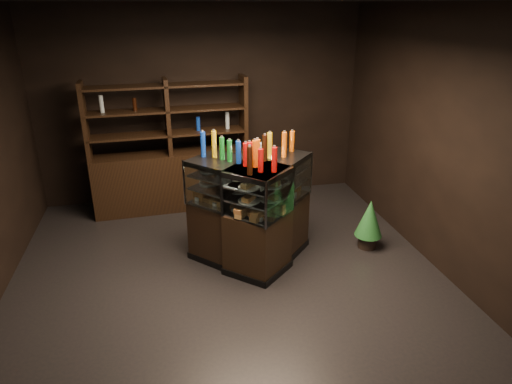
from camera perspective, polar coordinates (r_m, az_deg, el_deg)
ground at (r=5.52m, az=-3.49°, el=-10.15°), size 5.00×5.00×0.00m
room_shell at (r=4.76m, az=-4.04°, el=9.92°), size 5.02×5.02×3.01m
display_case at (r=5.56m, az=-0.31°, el=-4.63°), size 1.61×1.28×1.30m
food_display at (r=5.34m, az=-0.30°, el=0.22°), size 1.25×0.92×0.41m
bottles_top at (r=5.18m, az=-0.34°, el=5.20°), size 1.08×0.78×0.30m
potted_conifer at (r=6.04m, az=14.03°, el=-3.10°), size 0.35×0.35×0.76m
back_shelving at (r=7.06m, az=-10.52°, el=2.55°), size 2.35×0.54×2.00m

